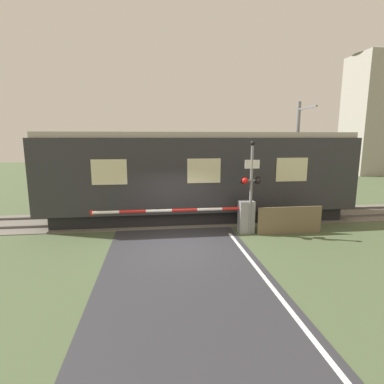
{
  "coord_description": "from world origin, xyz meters",
  "views": [
    {
      "loc": [
        -0.77,
        -10.23,
        3.8
      ],
      "look_at": [
        0.72,
        1.72,
        1.62
      ],
      "focal_mm": 28.0,
      "sensor_mm": 36.0,
      "label": 1
    }
  ],
  "objects": [
    {
      "name": "track_bed",
      "position": [
        0.0,
        3.5,
        0.02
      ],
      "size": [
        36.0,
        3.2,
        0.13
      ],
      "color": "#666056",
      "rests_on": "ground_plane"
    },
    {
      "name": "crossing_barrier",
      "position": [
        2.33,
        1.12,
        0.72
      ],
      "size": [
        6.41,
        0.44,
        1.31
      ],
      "color": "gray",
      "rests_on": "ground_plane"
    },
    {
      "name": "distant_building",
      "position": [
        21.73,
        19.3,
        6.53
      ],
      "size": [
        4.77,
        4.77,
        12.9
      ],
      "color": "#9E998E",
      "rests_on": "ground_plane"
    },
    {
      "name": "ground_plane",
      "position": [
        0.0,
        0.0,
        0.0
      ],
      "size": [
        80.0,
        80.0,
        0.0
      ],
      "primitive_type": "plane",
      "color": "#475638"
    },
    {
      "name": "roadside_fence",
      "position": [
        4.56,
        0.78,
        0.55
      ],
      "size": [
        2.65,
        0.06,
        1.1
      ],
      "color": "#726047",
      "rests_on": "ground_plane"
    },
    {
      "name": "signal_post",
      "position": [
        2.94,
        0.9,
        2.1
      ],
      "size": [
        0.84,
        0.26,
        3.7
      ],
      "color": "gray",
      "rests_on": "ground_plane"
    },
    {
      "name": "train",
      "position": [
        1.27,
        3.5,
        2.07
      ],
      "size": [
        14.07,
        2.82,
        4.04
      ],
      "color": "black",
      "rests_on": "ground_plane"
    },
    {
      "name": "catenary_pole",
      "position": [
        7.02,
        5.53,
        3.0
      ],
      "size": [
        0.2,
        1.9,
        5.72
      ],
      "color": "slate",
      "rests_on": "ground_plane"
    }
  ]
}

